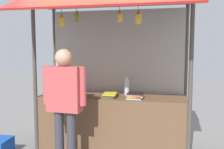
% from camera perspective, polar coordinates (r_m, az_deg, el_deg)
% --- Properties ---
extents(ground_plane, '(20.00, 20.00, 0.00)m').
position_cam_1_polar(ground_plane, '(4.18, 0.00, -16.94)').
color(ground_plane, slate).
extents(stall_counter, '(2.33, 0.64, 0.87)m').
position_cam_1_polar(stall_counter, '(4.03, 0.00, -11.20)').
color(stall_counter, brown).
rests_on(stall_counter, ground).
extents(stall_structure, '(2.53, 1.48, 2.74)m').
position_cam_1_polar(stall_structure, '(3.95, 0.29, 6.25)').
color(stall_structure, '#4C4742').
rests_on(stall_structure, ground).
extents(water_bottle_right, '(0.07, 0.07, 0.24)m').
position_cam_1_polar(water_bottle_right, '(4.28, -11.09, -2.75)').
color(water_bottle_right, silver).
rests_on(water_bottle_right, stall_counter).
extents(water_bottle_front_right, '(0.07, 0.07, 0.25)m').
position_cam_1_polar(water_bottle_front_right, '(4.13, -9.36, -2.99)').
color(water_bottle_front_right, silver).
rests_on(water_bottle_front_right, stall_counter).
extents(water_bottle_far_left, '(0.08, 0.08, 0.28)m').
position_cam_1_polar(water_bottle_far_left, '(4.05, 3.47, -2.86)').
color(water_bottle_far_left, silver).
rests_on(water_bottle_far_left, stall_counter).
extents(magazine_stack_mid_right, '(0.24, 0.32, 0.06)m').
position_cam_1_polar(magazine_stack_mid_right, '(3.84, -0.47, -4.86)').
color(magazine_stack_mid_right, green).
rests_on(magazine_stack_mid_right, stall_counter).
extents(magazine_stack_front_left, '(0.27, 0.26, 0.08)m').
position_cam_1_polar(magazine_stack_front_left, '(3.76, 5.37, -4.95)').
color(magazine_stack_front_left, white).
rests_on(magazine_stack_front_left, stall_counter).
extents(magazine_stack_center, '(0.23, 0.30, 0.05)m').
position_cam_1_polar(magazine_stack_center, '(3.87, -8.33, -4.94)').
color(magazine_stack_center, green).
rests_on(magazine_stack_center, stall_counter).
extents(banana_bunch_inner_left, '(0.11, 0.10, 0.32)m').
position_cam_1_polar(banana_bunch_inner_left, '(3.68, -11.64, 11.98)').
color(banana_bunch_inner_left, '#332D23').
extents(banana_bunch_leftmost, '(0.09, 0.10, 0.25)m').
position_cam_1_polar(banana_bunch_leftmost, '(3.60, -8.23, 13.10)').
color(banana_bunch_leftmost, '#332D23').
extents(banana_bunch_inner_right, '(0.09, 0.09, 0.26)m').
position_cam_1_polar(banana_bunch_inner_right, '(3.44, 1.81, 13.24)').
color(banana_bunch_inner_right, '#332D23').
extents(banana_bunch_rightmost, '(0.11, 0.11, 0.30)m').
position_cam_1_polar(banana_bunch_rightmost, '(3.40, 6.17, 12.87)').
color(banana_bunch_rightmost, '#332D23').
extents(vendor_person, '(0.62, 0.23, 1.63)m').
position_cam_1_polar(vendor_person, '(3.39, -11.04, -5.11)').
color(vendor_person, '#383842').
rests_on(vendor_person, ground).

